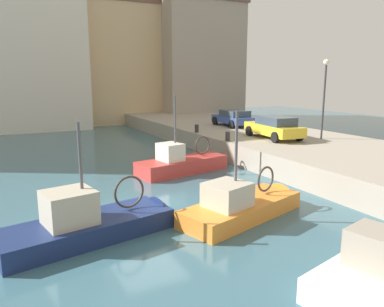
% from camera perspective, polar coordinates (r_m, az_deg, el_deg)
% --- Properties ---
extents(water_surface, '(80.00, 80.00, 0.00)m').
position_cam_1_polar(water_surface, '(14.33, -6.79, -8.59)').
color(water_surface, '#386070').
rests_on(water_surface, ground).
extents(quay_wall, '(9.00, 56.00, 1.20)m').
position_cam_1_polar(quay_wall, '(20.91, 24.20, -1.40)').
color(quay_wall, '#9E9384').
rests_on(quay_wall, ground).
extents(fishing_boat_orange, '(5.96, 3.21, 4.61)m').
position_cam_1_polar(fishing_boat_orange, '(13.84, 8.55, -8.76)').
color(fishing_boat_orange, orange).
rests_on(fishing_boat_orange, ground).
extents(fishing_boat_red, '(5.95, 2.67, 4.80)m').
position_cam_1_polar(fishing_boat_red, '(19.90, -0.81, -2.41)').
color(fishing_boat_red, '#BC3833').
rests_on(fishing_boat_red, ground).
extents(fishing_boat_navy, '(6.28, 2.87, 4.47)m').
position_cam_1_polar(fishing_boat_navy, '(12.36, -14.04, -11.43)').
color(fishing_boat_navy, navy).
rests_on(fishing_boat_navy, ground).
extents(parked_car_yellow, '(2.25, 4.46, 1.39)m').
position_cam_1_polar(parked_car_yellow, '(23.73, 12.51, 3.99)').
color(parked_car_yellow, gold).
rests_on(parked_car_yellow, quay_wall).
extents(parked_car_blue, '(2.13, 3.86, 1.25)m').
position_cam_1_polar(parked_car_blue, '(29.50, 6.44, 5.49)').
color(parked_car_blue, '#334C9E').
rests_on(parked_car_blue, quay_wall).
extents(mooring_bollard_south, '(0.28, 0.28, 0.55)m').
position_cam_1_polar(mooring_bollard_south, '(22.41, 5.51, 2.65)').
color(mooring_bollard_south, '#2D2D33').
rests_on(mooring_bollard_south, quay_wall).
extents(mooring_bollard_mid, '(0.28, 0.28, 0.55)m').
position_cam_1_polar(mooring_bollard_mid, '(25.84, 0.73, 3.87)').
color(mooring_bollard_mid, '#2D2D33').
rests_on(mooring_bollard_mid, quay_wall).
extents(quay_streetlamp, '(0.36, 0.36, 4.83)m').
position_cam_1_polar(quay_streetlamp, '(24.25, 19.73, 9.78)').
color(quay_streetlamp, '#38383D').
rests_on(quay_streetlamp, quay_wall).
extents(waterfront_building_west, '(9.50, 6.72, 21.49)m').
position_cam_1_polar(waterfront_building_west, '(40.10, -23.52, 18.99)').
color(waterfront_building_west, silver).
rests_on(waterfront_building_west, ground).
extents(waterfront_building_central, '(9.60, 9.16, 13.57)m').
position_cam_1_polar(waterfront_building_central, '(45.13, 0.11, 13.90)').
color(waterfront_building_central, '#A39384').
rests_on(waterfront_building_central, ground).
extents(waterfront_building_east_mid, '(10.15, 6.35, 13.08)m').
position_cam_1_polar(waterfront_building_east_mid, '(43.44, -10.28, 13.49)').
color(waterfront_building_east_mid, '#D1B284').
rests_on(waterfront_building_east_mid, ground).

